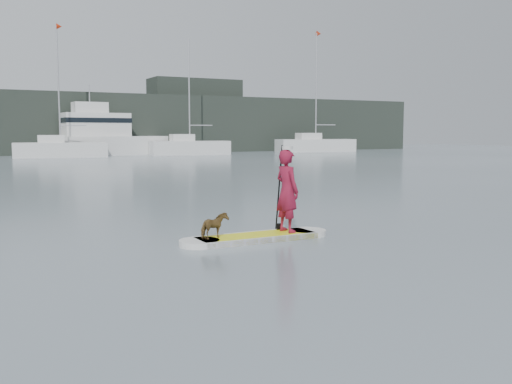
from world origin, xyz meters
name	(u,v)px	position (x,y,z in m)	size (l,w,h in m)	color
ground	(405,280)	(0.00, 0.00, 0.00)	(140.00, 140.00, 0.00)	slate
paddleboard	(256,237)	(-0.52, 3.84, 0.06)	(3.30, 0.80, 0.12)	yellow
paddler	(287,191)	(0.21, 3.84, 0.99)	(0.63, 0.41, 1.73)	maroon
white_cap	(287,148)	(0.21, 3.84, 1.89)	(0.22, 0.22, 0.07)	silver
dog	(214,226)	(-1.45, 3.84, 0.37)	(0.27, 0.60, 0.51)	brown
paddle	(279,199)	(0.18, 4.13, 0.80)	(0.10, 0.30, 2.00)	black
sailboat_d	(60,148)	(1.93, 44.91, 0.81)	(7.87, 3.20, 11.28)	silver
sailboat_e	(189,147)	(13.76, 44.94, 0.78)	(7.71, 3.23, 10.86)	silver
sailboat_f	(315,144)	(28.72, 45.84, 0.87)	(8.89, 3.78, 12.90)	silver
motor_yacht_a	(103,136)	(6.32, 48.08, 1.82)	(10.95, 3.84, 6.49)	silver
shore_mass	(25,123)	(0.00, 53.00, 3.00)	(90.00, 6.00, 6.00)	#202823
shore_building_east	(195,116)	(18.00, 54.00, 4.00)	(10.00, 4.00, 8.00)	#202823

